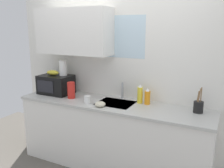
% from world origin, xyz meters
% --- Properties ---
extents(kitchen_wall_assembly, '(3.32, 0.42, 2.50)m').
position_xyz_m(kitchen_wall_assembly, '(-0.14, 0.31, 1.36)').
color(kitchen_wall_assembly, white).
rests_on(kitchen_wall_assembly, ground).
extents(counter_unit, '(2.55, 0.63, 0.90)m').
position_xyz_m(counter_unit, '(0.00, 0.00, 0.46)').
color(counter_unit, white).
rests_on(counter_unit, ground).
extents(sink_faucet, '(0.03, 0.03, 0.22)m').
position_xyz_m(sink_faucet, '(0.04, 0.24, 1.01)').
color(sink_faucet, '#B2B5BA').
rests_on(sink_faucet, counter_unit).
extents(microwave, '(0.46, 0.35, 0.27)m').
position_xyz_m(microwave, '(-0.94, 0.05, 1.04)').
color(microwave, black).
rests_on(microwave, counter_unit).
extents(banana_bunch, '(0.20, 0.11, 0.07)m').
position_xyz_m(banana_bunch, '(-0.99, 0.05, 1.20)').
color(banana_bunch, gold).
rests_on(banana_bunch, microwave).
extents(paper_towel_roll, '(0.11, 0.11, 0.22)m').
position_xyz_m(paper_towel_roll, '(-0.84, 0.10, 1.28)').
color(paper_towel_roll, white).
rests_on(paper_towel_roll, microwave).
extents(dish_soap_bottle_yellow, '(0.07, 0.07, 0.24)m').
position_xyz_m(dish_soap_bottle_yellow, '(0.32, 0.16, 1.02)').
color(dish_soap_bottle_yellow, yellow).
rests_on(dish_soap_bottle_yellow, counter_unit).
extents(dish_soap_bottle_orange, '(0.07, 0.07, 0.21)m').
position_xyz_m(dish_soap_bottle_orange, '(0.42, 0.16, 1.00)').
color(dish_soap_bottle_orange, orange).
rests_on(dish_soap_bottle_orange, counter_unit).
extents(cereal_canister, '(0.10, 0.10, 0.22)m').
position_xyz_m(cereal_canister, '(-0.60, -0.05, 1.01)').
color(cereal_canister, red).
rests_on(cereal_canister, counter_unit).
extents(mug_white, '(0.08, 0.08, 0.09)m').
position_xyz_m(mug_white, '(-0.28, -0.14, 0.95)').
color(mug_white, white).
rests_on(mug_white, counter_unit).
extents(utensil_crock, '(0.11, 0.11, 0.30)m').
position_xyz_m(utensil_crock, '(1.04, 0.12, 0.97)').
color(utensil_crock, black).
rests_on(utensil_crock, counter_unit).
extents(small_bowl, '(0.13, 0.13, 0.06)m').
position_xyz_m(small_bowl, '(-0.06, -0.20, 0.93)').
color(small_bowl, beige).
rests_on(small_bowl, counter_unit).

